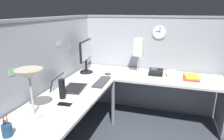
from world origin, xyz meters
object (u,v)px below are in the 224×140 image
cell_phone (65,104)px  book_stack (191,77)px  monitor (86,54)px  desk_lamp_dome (30,78)px  keyboard (102,82)px  office_phone (156,72)px  desk_lamp_paper (139,48)px  laptop (67,86)px  tissue_box (171,73)px  pen_cup (7,130)px  thermos_flask (62,89)px  computer_mouse (108,74)px  wall_clock (159,32)px

cell_phone → book_stack: size_ratio=0.48×
monitor → cell_phone: (-1.07, -0.24, -0.29)m
cell_phone → desk_lamp_dome: bearing=145.3°
keyboard → office_phone: size_ratio=2.07×
cell_phone → desk_lamp_paper: bearing=-26.3°
desk_lamp_paper → book_stack: bearing=-93.7°
laptop → desk_lamp_paper: desk_lamp_paper is taller
keyboard → desk_lamp_paper: desk_lamp_paper is taller
book_stack → desk_lamp_paper: bearing=86.3°
desk_lamp_dome → tissue_box: (1.54, -1.18, -0.32)m
pen_cup → desk_lamp_paper: desk_lamp_paper is taller
thermos_flask → office_phone: 1.46m
computer_mouse → wall_clock: wall_clock is taller
keyboard → wall_clock: wall_clock is taller
laptop → computer_mouse: (0.66, -0.32, -0.01)m
thermos_flask → desk_lamp_paper: bearing=-28.1°
cell_phone → computer_mouse: bearing=-10.5°
office_phone → wall_clock: 0.64m
desk_lamp_dome → monitor: bearing=3.3°
desk_lamp_paper → tissue_box: desk_lamp_paper is taller
desk_lamp_dome → cell_phone: desk_lamp_dome is taller
cell_phone → thermos_flask: 0.20m
monitor → book_stack: monitor is taller
keyboard → computer_mouse: bearing=2.6°
desk_lamp_paper → computer_mouse: bearing=120.2°
keyboard → monitor: bearing=45.2°
computer_mouse → office_phone: office_phone is taller
thermos_flask → desk_lamp_paper: (1.17, -0.62, 0.27)m
monitor → desk_lamp_paper: desk_lamp_paper is taller
pen_cup → book_stack: size_ratio=0.61×
laptop → wall_clock: wall_clock is taller
keyboard → book_stack: book_stack is taller
keyboard → wall_clock: (0.85, -0.65, 0.59)m
laptop → cell_phone: laptop is taller
laptop → desk_lamp_dome: (-0.68, -0.04, 0.34)m
keyboard → tissue_box: 1.04m
cell_phone → book_stack: bearing=-50.4°
pen_cup → cell_phone: pen_cup is taller
keyboard → computer_mouse: computer_mouse is taller
book_stack → tissue_box: tissue_box is taller
desk_lamp_dome → office_phone: desk_lamp_dome is taller
office_phone → pen_cup: bearing=153.1°
computer_mouse → cell_phone: size_ratio=0.72×
thermos_flask → desk_lamp_paper: 1.35m
monitor → keyboard: 0.59m
office_phone → laptop: bearing=130.8°
pen_cup → tissue_box: size_ratio=1.50×
tissue_box → laptop: bearing=125.1°
book_stack → tissue_box: 0.27m
thermos_flask → book_stack: bearing=-51.4°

